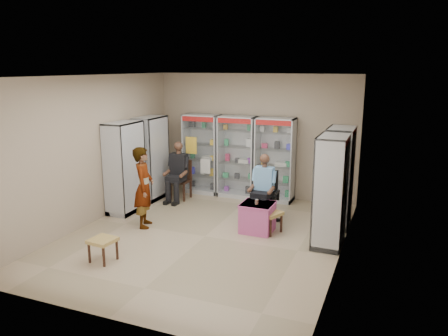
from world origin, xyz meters
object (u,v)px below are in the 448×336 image
at_px(woven_stool_a, 269,222).
at_px(standing_man, 144,187).
at_px(woven_stool_b, 103,250).
at_px(cabinet_back_mid, 237,157).
at_px(cabinet_right_near, 330,191).
at_px(seated_shopkeeper, 264,190).
at_px(cabinet_left_far, 151,158).
at_px(wooden_chair, 181,180).
at_px(cabinet_right_far, 339,177).
at_px(office_chair, 265,196).
at_px(cabinet_left_near, 125,168).
at_px(cabinet_back_left, 202,154).
at_px(pink_trunk, 257,217).
at_px(cabinet_back_right, 275,160).

bearing_deg(woven_stool_a, standing_man, -165.93).
distance_m(woven_stool_a, woven_stool_b, 3.16).
relative_size(cabinet_back_mid, cabinet_right_near, 1.00).
bearing_deg(seated_shopkeeper, woven_stool_a, -62.19).
bearing_deg(seated_shopkeeper, standing_man, -148.44).
relative_size(cabinet_left_far, wooden_chair, 2.13).
xyz_separation_m(cabinet_right_far, cabinet_left_far, (-4.46, 0.20, 0.00)).
distance_m(wooden_chair, office_chair, 2.43).
relative_size(cabinet_right_far, cabinet_right_near, 1.00).
height_order(cabinet_left_near, standing_man, cabinet_left_near).
bearing_deg(cabinet_back_left, cabinet_back_mid, 0.00).
bearing_deg(cabinet_back_left, seated_shopkeeper, -35.07).
height_order(seated_shopkeeper, woven_stool_a, seated_shopkeeper).
relative_size(cabinet_back_mid, pink_trunk, 3.35).
relative_size(cabinet_left_far, seated_shopkeeper, 1.49).
relative_size(woven_stool_b, standing_man, 0.24).
distance_m(cabinet_left_far, woven_stool_b, 3.67).
xyz_separation_m(cabinet_right_far, pink_trunk, (-1.38, -0.97, -0.71)).
bearing_deg(cabinet_left_far, seated_shopkeeper, 79.96).
bearing_deg(cabinet_left_near, cabinet_back_mid, 137.20).
xyz_separation_m(cabinet_back_right, cabinet_right_far, (1.63, -1.13, 0.00)).
height_order(cabinet_back_mid, cabinet_left_near, same).
height_order(cabinet_back_left, cabinet_left_near, same).
bearing_deg(wooden_chair, pink_trunk, -29.84).
height_order(office_chair, woven_stool_a, office_chair).
relative_size(cabinet_back_left, wooden_chair, 2.13).
height_order(cabinet_back_right, woven_stool_b, cabinet_back_right).
height_order(cabinet_back_right, standing_man, cabinet_back_right).
distance_m(office_chair, woven_stool_a, 0.78).
xyz_separation_m(cabinet_back_mid, cabinet_right_far, (2.58, -1.13, 0.00)).
bearing_deg(cabinet_right_far, cabinet_back_left, 72.25).
relative_size(office_chair, woven_stool_a, 2.51).
distance_m(cabinet_right_near, cabinet_left_near, 4.46).
xyz_separation_m(seated_shopkeeper, standing_man, (-2.14, -1.21, 0.14)).
height_order(cabinet_left_far, office_chair, cabinet_left_far).
distance_m(office_chair, standing_man, 2.50).
relative_size(cabinet_right_near, seated_shopkeeper, 1.49).
bearing_deg(woven_stool_a, cabinet_right_near, -8.24).
height_order(cabinet_back_left, cabinet_left_far, same).
bearing_deg(cabinet_right_near, pink_trunk, 84.79).
relative_size(cabinet_back_left, cabinet_back_right, 1.00).
height_order(cabinet_back_left, office_chair, cabinet_back_left).
bearing_deg(cabinet_left_near, cabinet_back_left, 155.39).
xyz_separation_m(cabinet_back_left, woven_stool_b, (0.18, -4.34, -0.80)).
height_order(cabinet_left_near, woven_stool_b, cabinet_left_near).
relative_size(cabinet_back_right, seated_shopkeeper, 1.49).
bearing_deg(woven_stool_a, pink_trunk, -169.66).
height_order(cabinet_right_far, seated_shopkeeper, cabinet_right_far).
bearing_deg(cabinet_back_right, cabinet_right_far, -34.73).
bearing_deg(cabinet_back_mid, cabinet_right_far, -23.65).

